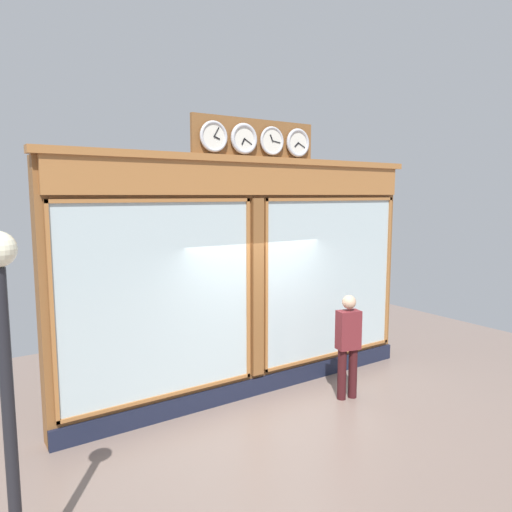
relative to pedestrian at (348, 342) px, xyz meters
name	(u,v)px	position (x,y,z in m)	size (l,w,h in m)	color
ground_plane	(390,476)	(1.13, 1.85, -0.93)	(14.00, 14.00, 0.00)	#7A665B
shop_facade	(252,276)	(1.13, -1.07, 1.02)	(6.52, 0.42, 4.41)	brown
pedestrian	(348,342)	(0.00, 0.00, 0.00)	(0.40, 0.30, 1.69)	#3A1316
street_lamp	(5,355)	(4.96, 1.26, 1.09)	(0.28, 0.28, 2.99)	black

